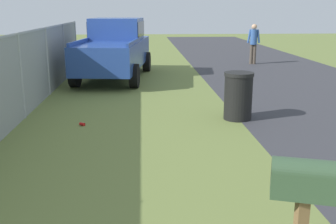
% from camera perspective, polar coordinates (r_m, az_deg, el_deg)
% --- Properties ---
extents(mailbox, '(0.34, 0.55, 1.33)m').
position_cam_1_polar(mailbox, '(3.36, 18.63, -10.53)').
color(mailbox, brown).
rests_on(mailbox, ground).
extents(pickup_truck, '(5.46, 2.66, 2.09)m').
position_cam_1_polar(pickup_truck, '(14.69, -7.47, 9.11)').
color(pickup_truck, '#284793').
rests_on(pickup_truck, ground).
extents(trash_bin, '(0.66, 0.66, 1.07)m').
position_cam_1_polar(trash_bin, '(9.18, 9.88, 2.27)').
color(trash_bin, black).
rests_on(trash_bin, ground).
extents(pedestrian, '(0.30, 0.56, 1.77)m').
position_cam_1_polar(pedestrian, '(18.58, 11.98, 9.79)').
color(pedestrian, '#4C4238').
rests_on(pedestrian, ground).
extents(fence_section, '(18.33, 0.07, 1.92)m').
position_cam_1_polar(fence_section, '(8.37, -22.49, 3.66)').
color(fence_section, '#9EA3A8').
rests_on(fence_section, ground).
extents(litter_can_midfield_a, '(0.12, 0.14, 0.07)m').
position_cam_1_polar(litter_can_midfield_a, '(8.84, -12.02, -1.68)').
color(litter_can_midfield_a, red).
rests_on(litter_can_midfield_a, ground).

